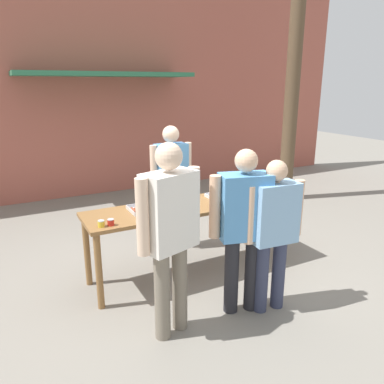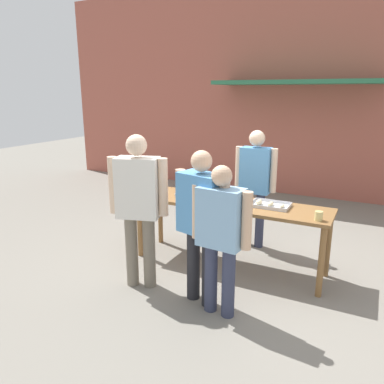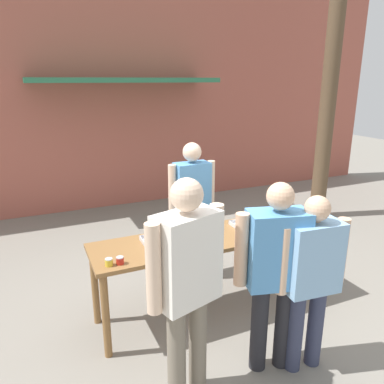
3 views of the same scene
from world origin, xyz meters
name	(u,v)px [view 1 (image 1 of 3)]	position (x,y,z in m)	size (l,w,h in m)	color
ground_plane	(192,271)	(0.00, 0.00, 0.00)	(24.00, 24.00, 0.00)	gray
building_facade_back	(99,82)	(0.00, 3.98, 2.26)	(12.00, 1.11, 4.50)	#A85647
serving_table	(192,213)	(0.00, 0.00, 0.77)	(2.53, 0.67, 0.87)	brown
food_tray_sausages	(145,209)	(-0.56, 0.06, 0.89)	(0.36, 0.31, 0.04)	silver
food_tray_buns	(225,196)	(0.50, 0.06, 0.89)	(0.46, 0.31, 0.07)	silver
condiment_jar_mustard	(101,224)	(-1.13, -0.22, 0.90)	(0.07, 0.07, 0.07)	gold
condiment_jar_ketchup	(111,222)	(-1.04, -0.23, 0.90)	(0.07, 0.07, 0.07)	#B22319
beer_cup	(279,192)	(1.12, -0.21, 0.92)	(0.09, 0.09, 0.10)	#DBC67A
person_server_behind_table	(171,177)	(0.09, 0.77, 1.02)	(0.60, 0.24, 1.71)	#333851
person_customer_holding_hotdog	(170,226)	(-0.71, -0.96, 1.06)	(0.66, 0.38, 1.78)	#756B5B
person_customer_with_cup	(273,225)	(0.33, -1.07, 0.92)	(0.64, 0.29, 1.56)	#333851
person_customer_waiting_in_line	(244,220)	(0.06, -0.95, 0.98)	(0.67, 0.38, 1.67)	#232328
utility_pole	(295,44)	(3.06, 1.83, 2.92)	(1.10, 0.27, 5.72)	brown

